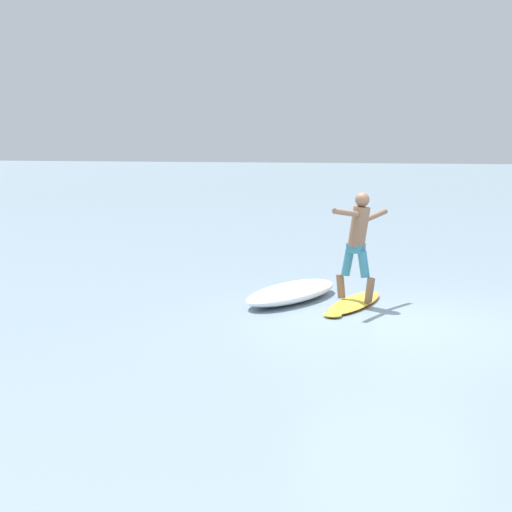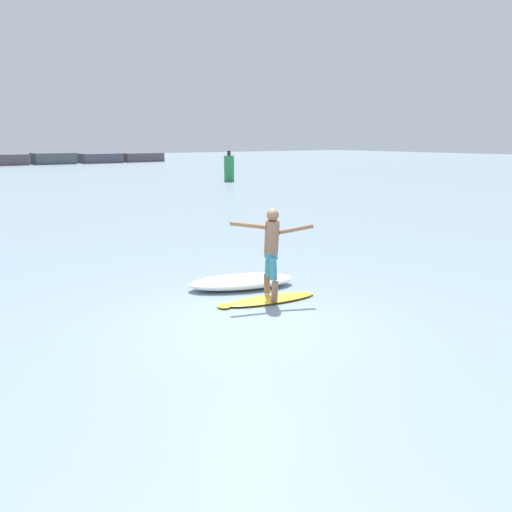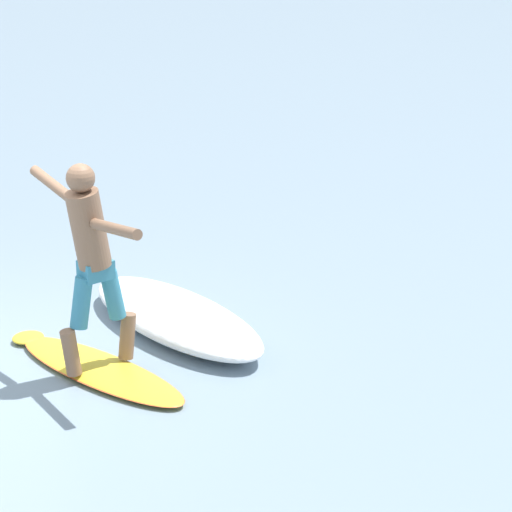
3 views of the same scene
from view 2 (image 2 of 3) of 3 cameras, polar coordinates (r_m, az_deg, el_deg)
name	(u,v)px [view 2 (image 2 of 3)]	position (r m, az deg, el deg)	size (l,w,h in m)	color
ground_plane	(249,322)	(9.07, -0.83, -7.51)	(200.00, 200.00, 0.00)	gray
rock_jetty_breakwater	(4,160)	(69.90, -26.87, 9.77)	(42.22, 4.89, 5.35)	#584F5D
surfboard	(269,299)	(10.16, 1.49, -4.96)	(2.19, 0.92, 0.22)	yellow
surfer	(272,246)	(9.84, 1.80, 1.17)	(1.60, 0.80, 1.82)	brown
channel_marker_buoy	(229,168)	(38.95, -3.09, 9.99)	(0.77, 0.77, 2.31)	#288447
wave_foam_at_tail	(241,282)	(11.01, -1.67, -2.94)	(2.52, 1.63, 0.29)	white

